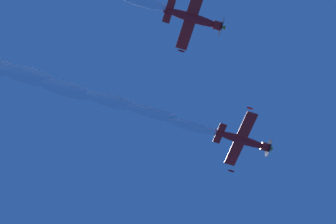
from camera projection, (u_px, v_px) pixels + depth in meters
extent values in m
ellipsoid|color=red|center=(242.00, 140.00, 62.44)|extent=(7.13, 3.79, 1.66)
cylinder|color=red|center=(265.00, 147.00, 62.57)|extent=(1.36, 1.65, 1.43)
cone|color=yellow|center=(270.00, 148.00, 62.59)|extent=(0.92, 0.88, 0.69)
cylinder|color=#3F3F47|center=(268.00, 148.00, 62.59)|extent=(1.01, 2.91, 3.06)
cube|color=red|center=(241.00, 140.00, 62.25)|extent=(4.51, 8.69, 2.71)
ellipsoid|color=red|center=(231.00, 171.00, 62.27)|extent=(1.01, 0.64, 0.36)
ellipsoid|color=red|center=(250.00, 108.00, 62.22)|extent=(1.01, 0.64, 0.36)
cube|color=red|center=(220.00, 133.00, 62.37)|extent=(2.02, 3.27, 1.04)
cube|color=red|center=(219.00, 133.00, 62.90)|extent=(1.22, 0.85, 1.22)
ellipsoid|color=#1E232D|center=(243.00, 140.00, 62.89)|extent=(1.81, 1.42, 0.94)
ellipsoid|color=red|center=(193.00, 18.00, 58.39)|extent=(7.14, 3.83, 1.47)
cylinder|color=red|center=(217.00, 25.00, 58.60)|extent=(1.38, 1.64, 1.40)
cone|color=yellow|center=(222.00, 27.00, 58.65)|extent=(0.93, 0.88, 0.67)
cylinder|color=#3F3F47|center=(221.00, 27.00, 58.64)|extent=(1.07, 2.88, 3.05)
cube|color=red|center=(191.00, 17.00, 58.20)|extent=(4.52, 8.72, 2.58)
ellipsoid|color=red|center=(181.00, 51.00, 58.27)|extent=(1.02, 0.64, 0.34)
cube|color=red|center=(169.00, 11.00, 58.24)|extent=(2.02, 3.28, 0.98)
cube|color=red|center=(168.00, 12.00, 58.77)|extent=(1.24, 0.83, 1.20)
ellipsoid|color=#1E232D|center=(195.00, 19.00, 58.85)|extent=(1.82, 1.42, 0.89)
ellipsoid|color=white|center=(192.00, 126.00, 62.19)|extent=(7.56, 3.93, 1.75)
ellipsoid|color=white|center=(152.00, 113.00, 61.98)|extent=(7.67, 4.19, 2.02)
ellipsoid|color=white|center=(112.00, 101.00, 61.98)|extent=(7.78, 4.44, 2.28)
ellipsoid|color=white|center=(67.00, 89.00, 61.65)|extent=(7.88, 4.69, 2.55)
ellipsoid|color=white|center=(29.00, 76.00, 61.37)|extent=(7.99, 4.95, 2.81)
ellipsoid|color=white|center=(142.00, 1.00, 58.18)|extent=(7.56, 3.93, 1.75)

